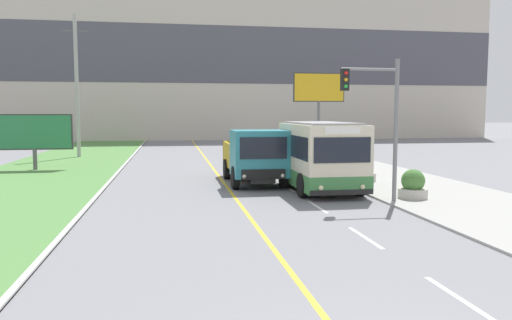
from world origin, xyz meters
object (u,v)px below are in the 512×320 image
object	(u,v)px
billboard_large	(319,91)
planter_round_far	(308,154)
billboard_small	(34,133)
planter_round_second	(363,170)
dump_truck	(256,157)
utility_pole_far	(77,86)
planter_round_third	(329,161)
planter_round_near	(413,186)
traffic_light_mast	(379,112)
city_bus	(321,156)

from	to	relation	value
billboard_large	planter_round_far	bearing A→B (deg)	-112.20
billboard_small	planter_round_second	size ratio (longest dim) A/B	3.57
dump_truck	utility_pole_far	distance (m)	20.83
billboard_small	planter_round_second	xyz separation A→B (m)	(17.46, -8.36, -1.63)
utility_pole_far	planter_round_second	xyz separation A→B (m)	(16.45, -17.09, -4.90)
dump_truck	planter_round_third	distance (m)	7.37
planter_round_near	traffic_light_mast	bearing A→B (deg)	-164.84
planter_round_second	planter_round_third	bearing A→B (deg)	91.37
city_bus	billboard_small	bearing A→B (deg)	144.15
utility_pole_far	city_bus	bearing A→B (deg)	-54.82
planter_round_second	planter_round_third	distance (m)	5.03
planter_round_near	planter_round_third	bearing A→B (deg)	91.07
city_bus	billboard_small	world-z (taller)	billboard_small
planter_round_near	planter_round_far	bearing A→B (deg)	90.35
city_bus	planter_round_near	size ratio (longest dim) A/B	4.98
traffic_light_mast	planter_round_third	size ratio (longest dim) A/B	4.50
city_bus	planter_round_far	distance (m)	12.61
traffic_light_mast	planter_round_second	distance (m)	6.40
dump_truck	planter_round_near	distance (m)	7.42
planter_round_second	utility_pole_far	bearing A→B (deg)	133.90
city_bus	dump_truck	xyz separation A→B (m)	(-2.53, 2.12, -0.20)
city_bus	billboard_large	xyz separation A→B (m)	(5.63, 19.09, 3.65)
planter_round_third	billboard_small	bearing A→B (deg)	169.13
traffic_light_mast	planter_round_far	xyz separation A→B (m)	(1.58, 15.55, -2.92)
utility_pole_far	planter_round_third	distance (m)	20.88
billboard_large	planter_round_near	distance (m)	22.59
utility_pole_far	dump_truck	bearing A→B (deg)	-57.20
city_bus	planter_round_third	bearing A→B (deg)	69.19
planter_round_far	planter_round_second	bearing A→B (deg)	-89.86
utility_pole_far	billboard_large	size ratio (longest dim) A/B	1.62
utility_pole_far	billboard_small	xyz separation A→B (m)	(-1.01, -8.73, -3.27)
billboard_large	utility_pole_far	bearing A→B (deg)	179.48
planter_round_third	planter_round_far	size ratio (longest dim) A/B	1.05
utility_pole_far	billboard_small	bearing A→B (deg)	-96.61
city_bus	billboard_large	size ratio (longest dim) A/B	0.85
billboard_large	planter_round_near	world-z (taller)	billboard_large
dump_truck	billboard_large	bearing A→B (deg)	64.32
utility_pole_far	planter_round_third	xyz separation A→B (m)	(16.33, -12.05, -4.91)
billboard_large	planter_round_second	bearing A→B (deg)	-99.30
utility_pole_far	planter_round_third	size ratio (longest dim) A/B	9.00
dump_truck	planter_round_far	size ratio (longest dim) A/B	5.34
planter_round_near	planter_round_second	world-z (taller)	planter_round_second
city_bus	dump_truck	size ratio (longest dim) A/B	0.93
traffic_light_mast	billboard_large	distance (m)	22.89
traffic_light_mast	dump_truck	bearing A→B (deg)	124.91
dump_truck	billboard_large	world-z (taller)	billboard_large
utility_pole_far	planter_round_second	distance (m)	24.22
dump_truck	billboard_small	world-z (taller)	billboard_small
city_bus	traffic_light_mast	world-z (taller)	traffic_light_mast
billboard_large	planter_round_far	world-z (taller)	billboard_large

